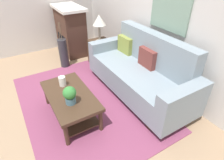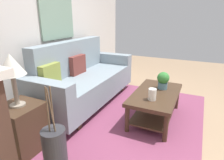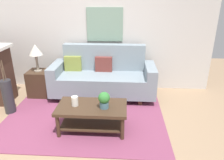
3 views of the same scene
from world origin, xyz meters
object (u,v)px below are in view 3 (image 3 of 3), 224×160
at_px(table_lamp, 35,51).
at_px(framed_painting, 105,25).
at_px(throw_pillow_maroon, 104,64).
at_px(floor_vase, 8,97).
at_px(tabletop_vase, 75,101).
at_px(throw_pillow_olive, 73,63).
at_px(couch, 103,77).
at_px(coffee_table, 92,112).
at_px(potted_plant_tabletop, 104,100).
at_px(side_table, 40,83).

bearing_deg(table_lamp, framed_painting, 21.24).
bearing_deg(throw_pillow_maroon, floor_vase, -150.13).
bearing_deg(tabletop_vase, throw_pillow_olive, 103.88).
bearing_deg(tabletop_vase, couch, 76.05).
bearing_deg(framed_painting, couch, -90.00).
relative_size(throw_pillow_olive, coffee_table, 0.33).
bearing_deg(potted_plant_tabletop, throw_pillow_olive, 119.34).
bearing_deg(framed_painting, throw_pillow_olive, -152.88).
height_order(couch, potted_plant_tabletop, couch).
bearing_deg(table_lamp, side_table, 0.00).
distance_m(couch, throw_pillow_olive, 0.72).
distance_m(side_table, table_lamp, 0.71).
relative_size(side_table, floor_vase, 0.87).
relative_size(coffee_table, framed_painting, 1.42).
bearing_deg(table_lamp, couch, 2.81).
height_order(throw_pillow_maroon, side_table, throw_pillow_maroon).
distance_m(couch, tabletop_vase, 1.32).
bearing_deg(table_lamp, tabletop_vase, -48.91).
height_order(couch, side_table, couch).
height_order(couch, coffee_table, couch).
bearing_deg(framed_painting, side_table, -158.76).
height_order(tabletop_vase, side_table, tabletop_vase).
relative_size(couch, throw_pillow_olive, 5.98).
bearing_deg(coffee_table, throw_pillow_olive, 113.66).
bearing_deg(throw_pillow_olive, side_table, -164.73).
bearing_deg(throw_pillow_maroon, tabletop_vase, -102.75).
bearing_deg(coffee_table, framed_painting, 88.28).
xyz_separation_m(throw_pillow_maroon, floor_vase, (-1.67, -0.96, -0.36)).
bearing_deg(framed_painting, throw_pillow_maroon, -90.00).
relative_size(tabletop_vase, side_table, 0.28).
relative_size(couch, floor_vase, 3.33).
xyz_separation_m(couch, throw_pillow_maroon, (0.00, 0.13, 0.25)).
bearing_deg(coffee_table, throw_pillow_maroon, 87.86).
xyz_separation_m(couch, tabletop_vase, (-0.32, -1.28, 0.08)).
distance_m(floor_vase, framed_painting, 2.40).
distance_m(throw_pillow_olive, table_lamp, 0.80).
xyz_separation_m(couch, floor_vase, (-1.67, -0.83, -0.11)).
xyz_separation_m(throw_pillow_maroon, side_table, (-1.38, -0.19, -0.40)).
relative_size(potted_plant_tabletop, side_table, 0.47).
bearing_deg(potted_plant_tabletop, floor_vase, 164.96).
bearing_deg(table_lamp, floor_vase, -111.08).
relative_size(potted_plant_tabletop, framed_painting, 0.34).
bearing_deg(tabletop_vase, side_table, 131.09).
bearing_deg(couch, framed_painting, 90.00).
bearing_deg(couch, floor_vase, -153.49).
height_order(coffee_table, floor_vase, floor_vase).
relative_size(throw_pillow_maroon, potted_plant_tabletop, 1.37).
xyz_separation_m(couch, framed_painting, (0.00, 0.47, 1.03)).
bearing_deg(throw_pillow_maroon, framed_painting, 90.00).
height_order(table_lamp, floor_vase, table_lamp).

